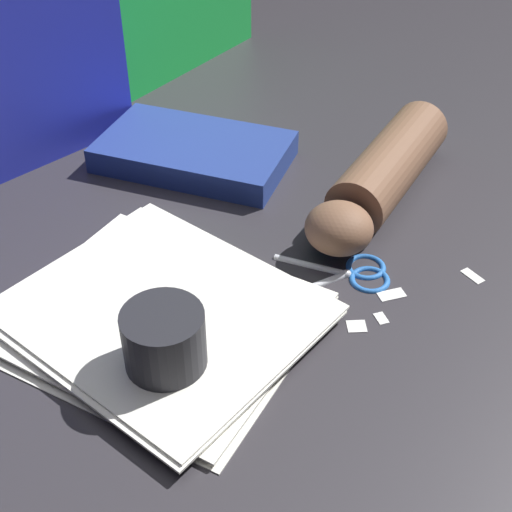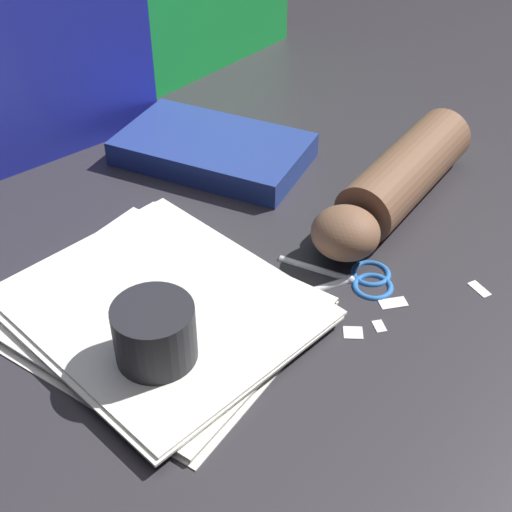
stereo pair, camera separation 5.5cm
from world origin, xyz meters
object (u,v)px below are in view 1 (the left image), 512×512
hand_forearm (381,177)px  paper_stack (159,315)px  book_closed (194,152)px  mug (165,346)px  scissors (351,272)px

hand_forearm → paper_stack: bearing=164.9°
paper_stack → hand_forearm: (0.34, -0.09, 0.03)m
book_closed → mug: 0.41m
mug → paper_stack: bearing=46.1°
book_closed → hand_forearm: bearing=-77.4°
hand_forearm → mug: (-0.40, 0.04, 0.00)m
paper_stack → mug: (-0.05, -0.06, 0.03)m
scissors → book_closed: bearing=72.6°
mug → hand_forearm: bearing=-5.2°
paper_stack → hand_forearm: 0.36m
book_closed → scissors: 0.32m
book_closed → mug: size_ratio=3.62×
scissors → mug: size_ratio=1.77×
paper_stack → mug: mug is taller
book_closed → hand_forearm: hand_forearm is taller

